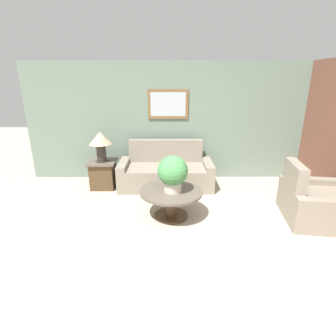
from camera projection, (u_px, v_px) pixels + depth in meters
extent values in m
plane|color=tan|center=(204.00, 265.00, 3.30)|extent=(20.00, 20.00, 0.00)
cube|color=slate|center=(188.00, 122.00, 5.88)|extent=(7.21, 0.06, 2.60)
cube|color=brown|center=(168.00, 104.00, 5.71)|extent=(0.88, 0.03, 0.63)
cube|color=#B2BCC6|center=(168.00, 104.00, 5.70)|extent=(0.76, 0.01, 0.51)
cube|color=gray|center=(166.00, 176.00, 5.65)|extent=(1.62, 0.88, 0.46)
cube|color=gray|center=(166.00, 151.00, 5.83)|extent=(1.62, 0.16, 0.50)
cube|color=gray|center=(124.00, 174.00, 5.62)|extent=(0.18, 0.88, 0.56)
cube|color=gray|center=(207.00, 174.00, 5.63)|extent=(0.18, 0.88, 0.56)
cube|color=gray|center=(316.00, 206.00, 4.32)|extent=(1.05, 0.85, 0.46)
cube|color=gray|center=(295.00, 178.00, 4.21)|extent=(0.26, 0.73, 0.50)
cube|color=gray|center=(328.00, 217.00, 3.88)|extent=(0.97, 0.32, 0.56)
cube|color=gray|center=(306.00, 193.00, 4.72)|extent=(0.97, 0.32, 0.56)
cylinder|color=#4C3823|center=(171.00, 215.00, 4.47)|extent=(0.57, 0.57, 0.03)
cylinder|color=#4C3823|center=(171.00, 204.00, 4.40)|extent=(0.19, 0.19, 0.41)
cylinder|color=brown|center=(171.00, 191.00, 4.33)|extent=(1.04, 1.04, 0.04)
cube|color=#4C3823|center=(103.00, 175.00, 5.60)|extent=(0.48, 0.48, 0.55)
cube|color=brown|center=(102.00, 162.00, 5.51)|extent=(0.57, 0.57, 0.03)
cylinder|color=#2D2823|center=(102.00, 161.00, 5.50)|extent=(0.27, 0.27, 0.02)
cylinder|color=#2D2823|center=(101.00, 152.00, 5.44)|extent=(0.20, 0.20, 0.35)
cone|color=tan|center=(100.00, 138.00, 5.34)|extent=(0.46, 0.46, 0.26)
cylinder|color=beige|center=(173.00, 186.00, 4.26)|extent=(0.29, 0.29, 0.17)
sphere|color=#428447|center=(173.00, 171.00, 4.18)|extent=(0.49, 0.49, 0.49)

